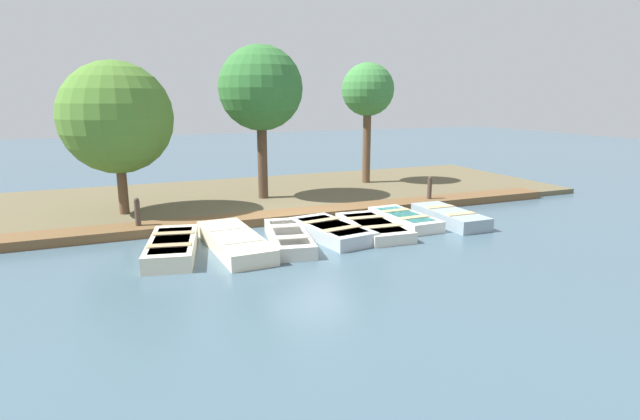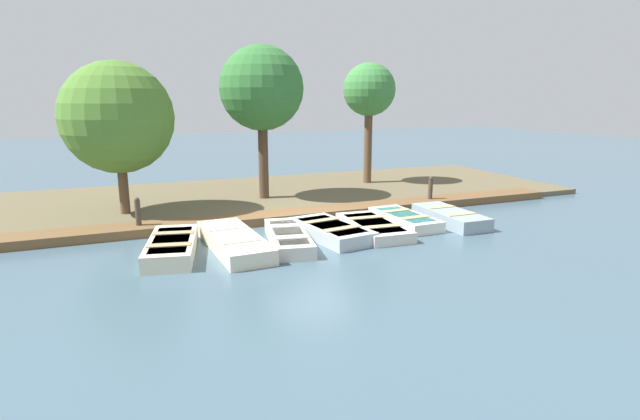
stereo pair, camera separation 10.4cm
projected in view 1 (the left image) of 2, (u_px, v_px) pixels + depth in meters
The scene contains 15 objects.
ground_plane at pixel (308, 229), 14.85m from camera, with size 80.00×80.00×0.00m, color #425B6B.
shore_bank at pixel (261, 196), 19.32m from camera, with size 8.00×24.00×0.19m.
dock_walkway at pixel (294, 215), 15.97m from camera, with size 1.05×19.84×0.26m.
rowboat_0 at pixel (172, 247), 12.32m from camera, with size 3.04×1.68×0.43m.
rowboat_1 at pixel (234, 241), 12.83m from camera, with size 3.58×1.32×0.41m.
rowboat_2 at pixel (289, 237), 13.26m from camera, with size 3.18×1.50×0.37m.
rowboat_3 at pixel (331, 231), 13.89m from camera, with size 2.90×1.66×0.39m.
rowboat_4 at pixel (373, 227), 14.41m from camera, with size 2.97×1.43×0.33m.
rowboat_5 at pixel (404, 219), 15.31m from camera, with size 2.66×1.13×0.35m.
rowboat_6 at pixel (449, 216), 15.48m from camera, with size 2.78×1.11×0.42m.
mooring_post_near at pixel (138, 216), 14.12m from camera, with size 0.16×0.16×1.07m.
mooring_post_far at pixel (429, 191), 17.85m from camera, with size 0.16×0.16×1.07m.
park_tree_far_left at pixel (116, 118), 15.29m from camera, with size 3.43×3.43×4.93m.
park_tree_left at pixel (261, 89), 17.58m from camera, with size 2.99×2.99×5.63m.
park_tree_center at pixel (368, 92), 20.92m from camera, with size 2.21×2.21×5.24m.
Camera 1 is at (13.37, -5.24, 3.84)m, focal length 28.00 mm.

